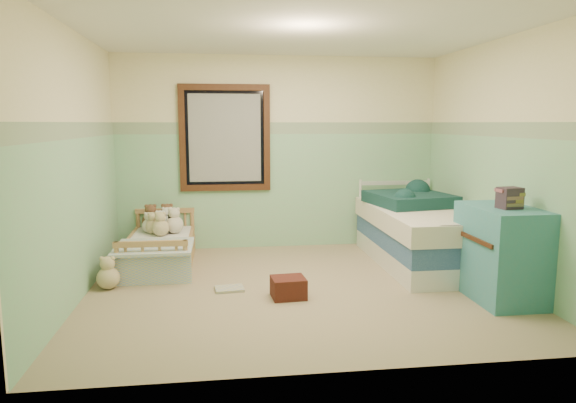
{
  "coord_description": "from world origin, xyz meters",
  "views": [
    {
      "loc": [
        -0.77,
        -4.95,
        1.64
      ],
      "look_at": [
        -0.07,
        0.35,
        0.83
      ],
      "focal_mm": 32.19,
      "sensor_mm": 36.0,
      "label": 1
    }
  ],
  "objects": [
    {
      "name": "plush_floor_tan",
      "position": [
        -1.9,
        0.21,
        0.11
      ],
      "size": [
        0.23,
        0.23,
        0.23
      ],
      "primitive_type": "sphere",
      "color": "#CFBA87",
      "rests_on": "floor"
    },
    {
      "name": "wall_front",
      "position": [
        0.0,
        -1.8,
        1.25
      ],
      "size": [
        4.2,
        0.04,
        2.5
      ],
      "primitive_type": "cube",
      "color": "beige",
      "rests_on": "floor"
    },
    {
      "name": "plush_bed_dark",
      "position": [
        -1.36,
        1.33,
        0.39
      ],
      "size": [
        0.16,
        0.16,
        0.16
      ],
      "primitive_type": "sphere",
      "color": "black",
      "rests_on": "toddler_mattress"
    },
    {
      "name": "window_blinds",
      "position": [
        -0.7,
        1.77,
        1.45
      ],
      "size": [
        0.92,
        0.01,
        1.12
      ],
      "primitive_type": "cube",
      "color": "#AEAEA8",
      "rests_on": "window_frame"
    },
    {
      "name": "wall_right",
      "position": [
        2.1,
        0.0,
        1.25
      ],
      "size": [
        0.04,
        3.6,
        2.5
      ],
      "primitive_type": "cube",
      "color": "beige",
      "rests_on": "floor"
    },
    {
      "name": "plush_floor_cream",
      "position": [
        -1.69,
        0.78,
        0.12
      ],
      "size": [
        0.24,
        0.24,
        0.24
      ],
      "primitive_type": "sphere",
      "color": "beige",
      "rests_on": "floor"
    },
    {
      "name": "extra_plush_3",
      "position": [
        -1.44,
        1.6,
        0.42
      ],
      "size": [
        0.22,
        0.22,
        0.22
      ],
      "primitive_type": "sphere",
      "color": "brown",
      "rests_on": "toddler_mattress"
    },
    {
      "name": "extra_plush_4",
      "position": [
        -1.51,
        1.45,
        0.4
      ],
      "size": [
        0.18,
        0.18,
        0.18
      ],
      "primitive_type": "sphere",
      "color": "silver",
      "rests_on": "toddler_mattress"
    },
    {
      "name": "plush_bed_brown",
      "position": [
        -1.64,
        1.55,
        0.42
      ],
      "size": [
        0.22,
        0.22,
        0.22
      ],
      "primitive_type": "sphere",
      "color": "brown",
      "rests_on": "toddler_mattress"
    },
    {
      "name": "wall_back",
      "position": [
        0.0,
        1.8,
        1.25
      ],
      "size": [
        4.2,
        0.04,
        2.5
      ],
      "primitive_type": "cube",
      "color": "beige",
      "rests_on": "floor"
    },
    {
      "name": "ceiling",
      "position": [
        0.0,
        0.0,
        2.51
      ],
      "size": [
        4.2,
        3.6,
        0.02
      ],
      "primitive_type": "cube",
      "color": "white",
      "rests_on": "wall_back"
    },
    {
      "name": "plush_bed_tan",
      "position": [
        -1.59,
        1.33,
        0.4
      ],
      "size": [
        0.18,
        0.18,
        0.18
      ],
      "primitive_type": "sphere",
      "color": "#CFBA87",
      "rests_on": "toddler_mattress"
    },
    {
      "name": "plush_bed_white",
      "position": [
        -1.44,
        1.55,
        0.41
      ],
      "size": [
        0.2,
        0.2,
        0.2
      ],
      "primitive_type": "sphere",
      "color": "silver",
      "rests_on": "toddler_mattress"
    },
    {
      "name": "red_pillow",
      "position": [
        -0.15,
        -0.28,
        0.1
      ],
      "size": [
        0.33,
        0.3,
        0.2
      ],
      "primitive_type": "cube",
      "rotation": [
        0.0,
        0.0,
        0.08
      ],
      "color": "maroon",
      "rests_on": "floor"
    },
    {
      "name": "extra_plush_1",
      "position": [
        -1.48,
        1.19,
        0.41
      ],
      "size": [
        0.2,
        0.2,
        0.2
      ],
      "primitive_type": "sphere",
      "color": "#CFBA87",
      "rests_on": "toddler_mattress"
    },
    {
      "name": "twin_boxspring",
      "position": [
        1.55,
        0.69,
        0.33
      ],
      "size": [
        1.01,
        2.01,
        0.22
      ],
      "primitive_type": "cube",
      "color": "navy",
      "rests_on": "twin_bed_frame"
    },
    {
      "name": "floor",
      "position": [
        0.0,
        0.0,
        -0.01
      ],
      "size": [
        4.2,
        3.6,
        0.02
      ],
      "primitive_type": "cube",
      "color": "gray",
      "rests_on": "ground"
    },
    {
      "name": "wall_left",
      "position": [
        -2.1,
        0.0,
        1.25
      ],
      "size": [
        0.04,
        3.6,
        2.5
      ],
      "primitive_type": "cube",
      "color": "beige",
      "rests_on": "floor"
    },
    {
      "name": "twin_bed_frame",
      "position": [
        1.55,
        0.69,
        0.11
      ],
      "size": [
        1.01,
        2.01,
        0.22
      ],
      "primitive_type": "cube",
      "color": "silver",
      "rests_on": "floor"
    },
    {
      "name": "book_stack",
      "position": [
        1.82,
        -0.65,
        0.97
      ],
      "size": [
        0.21,
        0.18,
        0.19
      ],
      "primitive_type": "cube",
      "rotation": [
        0.0,
        0.0,
        0.15
      ],
      "color": "#3F1D20",
      "rests_on": "dresser"
    },
    {
      "name": "floor_book",
      "position": [
        -0.7,
        0.01,
        0.01
      ],
      "size": [
        0.3,
        0.24,
        0.03
      ],
      "primitive_type": "cube",
      "rotation": [
        0.0,
        0.0,
        0.1
      ],
      "color": "#F6DB54",
      "rests_on": "floor"
    },
    {
      "name": "wainscot_mint",
      "position": [
        0.0,
        1.79,
        0.75
      ],
      "size": [
        4.2,
        0.01,
        1.5
      ],
      "primitive_type": "cube",
      "color": "#84C690",
      "rests_on": "floor"
    },
    {
      "name": "teal_blanket",
      "position": [
        1.5,
        0.99,
        0.73
      ],
      "size": [
        1.0,
        1.04,
        0.14
      ],
      "primitive_type": "cube",
      "rotation": [
        0.0,
        0.0,
        0.17
      ],
      "color": "#0B2C2F",
      "rests_on": "twin_mattress"
    },
    {
      "name": "patchwork_quilt",
      "position": [
        -1.49,
        0.58,
        0.33
      ],
      "size": [
        0.81,
        0.75,
        0.03
      ],
      "primitive_type": "cube",
      "color": "#81A7DD",
      "rests_on": "toddler_mattress"
    },
    {
      "name": "toddler_mattress",
      "position": [
        -1.49,
        1.05,
        0.25
      ],
      "size": [
        0.68,
        1.43,
        0.12
      ],
      "primitive_type": "cube",
      "color": "silver",
      "rests_on": "toddler_bed_frame"
    },
    {
      "name": "toddler_bed_frame",
      "position": [
        -1.49,
        1.05,
        0.1
      ],
      "size": [
        0.75,
        1.5,
        0.19
      ],
      "primitive_type": "cube",
      "color": "#9B6D46",
      "rests_on": "floor"
    },
    {
      "name": "extra_plush_0",
      "position": [
        -1.33,
        1.33,
        0.42
      ],
      "size": [
        0.22,
        0.22,
        0.22
      ],
      "primitive_type": "sphere",
      "color": "beige",
      "rests_on": "toddler_mattress"
    },
    {
      "name": "border_strip",
      "position": [
        0.0,
        1.79,
        1.57
      ],
      "size": [
        4.2,
        0.01,
        0.15
      ],
      "primitive_type": "cube",
      "color": "#40694B",
      "rests_on": "wall_back"
    },
    {
      "name": "twin_mattress",
      "position": [
        1.55,
        0.69,
        0.55
      ],
      "size": [
        1.05,
        2.05,
        0.22
      ],
      "primitive_type": "cube",
      "color": "beige",
      "rests_on": "twin_boxspring"
    },
    {
      "name": "dresser",
      "position": [
        1.82,
        -0.56,
        0.44
      ],
      "size": [
        0.55,
        0.88,
        0.88
      ],
      "primitive_type": "cube",
      "color": "teal",
      "rests_on": "floor"
    },
    {
      "name": "extra_plush_2",
      "position": [
        -1.64,
        1.4,
        0.4
      ],
      "size": [
        0.17,
        0.17,
        0.17
      ],
      "primitive_type": "sphere",
      "color": "beige",
      "rests_on": "toddler_mattress"
    },
    {
      "name": "window_frame",
      "position": [
        -0.7,
        1.76,
        1.45
      ],
      "size": [
        1.16,
        0.06,
        1.36
      ],
      "primitive_type": "cube",
      "color": "#33180C",
      "rests_on": "wall_back"
    }
  ]
}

